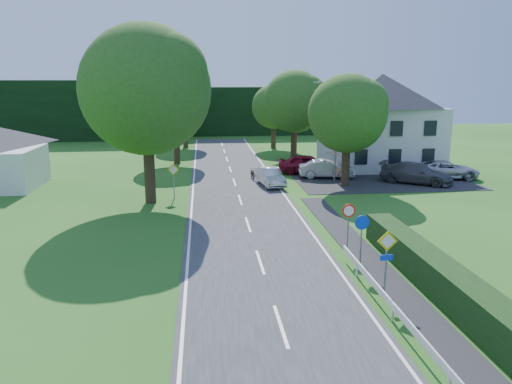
{
  "coord_description": "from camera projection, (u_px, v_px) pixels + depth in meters",
  "views": [
    {
      "loc": [
        -2.45,
        -9.07,
        8.06
      ],
      "look_at": [
        0.5,
        18.37,
        1.83
      ],
      "focal_mm": 35.0,
      "sensor_mm": 36.0,
      "label": 1
    }
  ],
  "objects": [
    {
      "name": "moving_car",
      "position": [
        270.0,
        177.0,
        38.52
      ],
      "size": [
        2.03,
        4.3,
        1.36
      ],
      "primitive_type": "imported",
      "rotation": [
        0.0,
        0.0,
        0.15
      ],
      "color": "#BCBBC0",
      "rests_on": "road"
    },
    {
      "name": "tree_right_mid",
      "position": [
        347.0,
        130.0,
        37.93
      ],
      "size": [
        7.0,
        7.0,
        8.58
      ],
      "primitive_type": null,
      "color": "#2A5118",
      "rests_on": "ground"
    },
    {
      "name": "treeline_left",
      "position": [
        12.0,
        111.0,
        67.17
      ],
      "size": [
        44.0,
        6.0,
        8.0
      ],
      "primitive_type": "cube",
      "color": "black",
      "rests_on": "ground"
    },
    {
      "name": "sign_priority_left",
      "position": [
        173.0,
        174.0,
        34.21
      ],
      "size": [
        0.78,
        0.09,
        2.44
      ],
      "color": "gray",
      "rests_on": "ground"
    },
    {
      "name": "road",
      "position": [
        245.0,
        215.0,
        30.22
      ],
      "size": [
        7.0,
        80.0,
        0.04
      ],
      "primitive_type": "cube",
      "color": "#313234",
      "rests_on": "ground"
    },
    {
      "name": "tree_left_far",
      "position": [
        176.0,
        120.0,
        48.16
      ],
      "size": [
        7.0,
        7.0,
        8.58
      ],
      "primitive_type": null,
      "color": "#2A5118",
      "rests_on": "ground"
    },
    {
      "name": "parked_car_red",
      "position": [
        307.0,
        164.0,
        43.32
      ],
      "size": [
        5.35,
        3.3,
        1.7
      ],
      "primitive_type": "imported",
      "rotation": [
        0.0,
        0.0,
        1.29
      ],
      "color": "maroon",
      "rests_on": "parking_pad"
    },
    {
      "name": "line_centre",
      "position": [
        245.0,
        215.0,
        30.22
      ],
      "size": [
        0.12,
        80.0,
        0.01
      ],
      "primitive_type": null,
      "color": "white",
      "rests_on": "road"
    },
    {
      "name": "tree_left_back",
      "position": [
        185.0,
        114.0,
        59.91
      ],
      "size": [
        6.6,
        6.6,
        8.07
      ],
      "primitive_type": null,
      "color": "#2A5118",
      "rests_on": "ground"
    },
    {
      "name": "sign_priority_right",
      "position": [
        387.0,
        251.0,
        18.62
      ],
      "size": [
        0.78,
        0.09,
        2.59
      ],
      "color": "gray",
      "rests_on": "ground"
    },
    {
      "name": "tree_main",
      "position": [
        147.0,
        115.0,
        32.2
      ],
      "size": [
        9.4,
        9.4,
        11.64
      ],
      "primitive_type": null,
      "color": "#2A5118",
      "rests_on": "ground"
    },
    {
      "name": "line_edge_left",
      "position": [
        191.0,
        217.0,
        29.88
      ],
      "size": [
        0.12,
        80.0,
        0.01
      ],
      "primitive_type": "cube",
      "color": "white",
      "rests_on": "road"
    },
    {
      "name": "parked_car_silver_b",
      "position": [
        446.0,
        170.0,
        41.37
      ],
      "size": [
        5.64,
        3.43,
        1.46
      ],
      "primitive_type": "imported",
      "rotation": [
        0.0,
        0.0,
        1.37
      ],
      "color": "#BBBBC3",
      "rests_on": "parking_pad"
    },
    {
      "name": "line_edge_right",
      "position": [
        298.0,
        214.0,
        30.55
      ],
      "size": [
        0.12,
        80.0,
        0.01
      ],
      "primitive_type": "cube",
      "color": "white",
      "rests_on": "road"
    },
    {
      "name": "tree_right_far",
      "position": [
        294.0,
        115.0,
        51.29
      ],
      "size": [
        7.4,
        7.4,
        9.09
      ],
      "primitive_type": null,
      "color": "#2A5118",
      "rests_on": "ground"
    },
    {
      "name": "parked_car_grey",
      "position": [
        416.0,
        173.0,
        39.42
      ],
      "size": [
        5.84,
        5.05,
        1.61
      ],
      "primitive_type": "imported",
      "rotation": [
        0.0,
        0.0,
        0.96
      ],
      "color": "#48494D",
      "rests_on": "parking_pad"
    },
    {
      "name": "sign_speed_limit",
      "position": [
        348.0,
        216.0,
        23.47
      ],
      "size": [
        0.64,
        0.11,
        2.37
      ],
      "color": "gray",
      "rests_on": "ground"
    },
    {
      "name": "parking_pad",
      "position": [
        368.0,
        173.0,
        44.08
      ],
      "size": [
        14.0,
        16.0,
        0.04
      ],
      "primitive_type": "cube",
      "color": "#262629",
      "rests_on": "ground"
    },
    {
      "name": "parasol",
      "position": [
        335.0,
        162.0,
        43.03
      ],
      "size": [
        2.84,
        2.87,
        2.08
      ],
      "primitive_type": "imported",
      "rotation": [
        0.0,
        0.0,
        0.29
      ],
      "color": "#A31D0D",
      "rests_on": "parking_pad"
    },
    {
      "name": "house_white",
      "position": [
        380.0,
        120.0,
        46.23
      ],
      "size": [
        10.6,
        8.4,
        8.6
      ],
      "color": "silver",
      "rests_on": "ground"
    },
    {
      "name": "treeline_right",
      "position": [
        272.0,
        111.0,
        74.9
      ],
      "size": [
        30.0,
        5.0,
        7.0
      ],
      "primitive_type": "cube",
      "color": "black",
      "rests_on": "ground"
    },
    {
      "name": "motorcycle",
      "position": [
        253.0,
        173.0,
        41.36
      ],
      "size": [
        0.73,
        1.86,
        0.96
      ],
      "primitive_type": "imported",
      "rotation": [
        0.0,
        0.0,
        0.05
      ],
      "color": "black",
      "rests_on": "road"
    },
    {
      "name": "streetlight",
      "position": [
        335.0,
        126.0,
        39.78
      ],
      "size": [
        2.03,
        0.18,
        8.0
      ],
      "color": "gray",
      "rests_on": "ground"
    },
    {
      "name": "parked_car_silver_a",
      "position": [
        326.0,
        169.0,
        41.53
      ],
      "size": [
        4.75,
        2.17,
        1.51
      ],
      "primitive_type": "imported",
      "rotation": [
        0.0,
        0.0,
        1.44
      ],
      "color": "#A4A4A9",
      "rests_on": "parking_pad"
    },
    {
      "name": "sign_roundabout",
      "position": [
        362.0,
        231.0,
        21.56
      ],
      "size": [
        0.64,
        0.08,
        2.37
      ],
      "color": "gray",
      "rests_on": "ground"
    },
    {
      "name": "tree_right_back",
      "position": [
        274.0,
        117.0,
        59.12
      ],
      "size": [
        6.2,
        6.2,
        7.56
      ],
      "primitive_type": null,
      "color": "#2A5118",
      "rests_on": "ground"
    }
  ]
}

